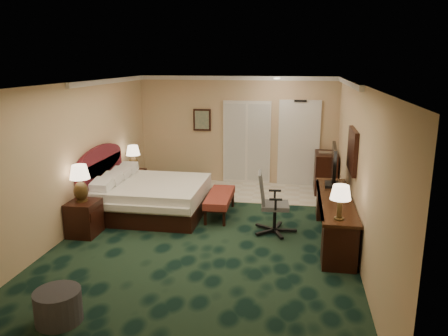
% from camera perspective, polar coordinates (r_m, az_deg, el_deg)
% --- Properties ---
extents(floor, '(5.00, 7.50, 0.00)m').
position_cam_1_polar(floor, '(7.89, -2.11, -9.08)').
color(floor, black).
rests_on(floor, ground).
extents(ceiling, '(5.00, 7.50, 0.00)m').
position_cam_1_polar(ceiling, '(7.27, -2.31, 10.91)').
color(ceiling, white).
rests_on(ceiling, wall_back).
extents(wall_back, '(5.00, 0.00, 2.70)m').
position_cam_1_polar(wall_back, '(11.09, 1.74, 4.94)').
color(wall_back, '#DDAD84').
rests_on(wall_back, ground).
extents(wall_front, '(5.00, 0.00, 2.70)m').
position_cam_1_polar(wall_front, '(4.06, -13.24, -11.71)').
color(wall_front, '#DDAD84').
rests_on(wall_front, ground).
extents(wall_left, '(0.00, 7.50, 2.70)m').
position_cam_1_polar(wall_left, '(8.33, -19.30, 1.14)').
color(wall_left, '#DDAD84').
rests_on(wall_left, ground).
extents(wall_right, '(0.00, 7.50, 2.70)m').
position_cam_1_polar(wall_right, '(7.38, 17.16, -0.26)').
color(wall_right, '#DDAD84').
rests_on(wall_right, ground).
extents(crown_molding, '(5.00, 7.50, 0.10)m').
position_cam_1_polar(crown_molding, '(7.27, -2.30, 10.52)').
color(crown_molding, white).
rests_on(crown_molding, wall_back).
extents(tile_patch, '(3.20, 1.70, 0.01)m').
position_cam_1_polar(tile_patch, '(10.48, 5.93, -3.21)').
color(tile_patch, beige).
rests_on(tile_patch, ground).
extents(headboard, '(0.12, 2.00, 1.40)m').
position_cam_1_polar(headboard, '(9.32, -15.74, -1.41)').
color(headboard, '#50111B').
rests_on(headboard, ground).
extents(entry_door, '(1.02, 0.06, 2.18)m').
position_cam_1_polar(entry_door, '(11.02, 9.73, 3.10)').
color(entry_door, white).
rests_on(entry_door, ground).
extents(closet_doors, '(1.20, 0.06, 2.10)m').
position_cam_1_polar(closet_doors, '(11.07, 2.98, 3.34)').
color(closet_doors, silver).
rests_on(closet_doors, ground).
extents(wall_art, '(0.45, 0.06, 0.55)m').
position_cam_1_polar(wall_art, '(11.18, -2.88, 6.29)').
color(wall_art, '#4F6E62').
rests_on(wall_art, wall_back).
extents(wall_mirror, '(0.05, 0.95, 0.75)m').
position_cam_1_polar(wall_mirror, '(7.92, 16.44, 2.20)').
color(wall_mirror, white).
rests_on(wall_mirror, wall_right).
extents(bed, '(2.07, 1.92, 0.66)m').
position_cam_1_polar(bed, '(9.09, -9.22, -3.88)').
color(bed, white).
rests_on(bed, ground).
extents(nightstand_near, '(0.50, 0.57, 0.62)m').
position_cam_1_polar(nightstand_near, '(8.30, -17.81, -6.26)').
color(nightstand_near, black).
rests_on(nightstand_near, ground).
extents(nightstand_far, '(0.44, 0.51, 0.55)m').
position_cam_1_polar(nightstand_far, '(10.57, -11.58, -1.75)').
color(nightstand_far, black).
rests_on(nightstand_far, ground).
extents(lamp_near, '(0.39, 0.39, 0.67)m').
position_cam_1_polar(lamp_near, '(8.15, -18.25, -1.90)').
color(lamp_near, black).
rests_on(lamp_near, nightstand_near).
extents(lamp_far, '(0.37, 0.37, 0.61)m').
position_cam_1_polar(lamp_far, '(10.37, -11.76, 1.25)').
color(lamp_far, black).
rests_on(lamp_far, nightstand_far).
extents(bed_bench, '(0.50, 1.35, 0.45)m').
position_cam_1_polar(bed_bench, '(8.88, -0.55, -4.81)').
color(bed_bench, maroon).
rests_on(bed_bench, ground).
extents(ottoman, '(0.74, 0.74, 0.40)m').
position_cam_1_polar(ottoman, '(5.86, -20.83, -16.51)').
color(ottoman, '#2C2D34').
rests_on(ottoman, ground).
extents(desk, '(0.57, 2.64, 0.76)m').
position_cam_1_polar(desk, '(7.93, 14.18, -6.44)').
color(desk, black).
rests_on(desk, ground).
extents(tv, '(0.13, 1.00, 0.78)m').
position_cam_1_polar(tv, '(8.43, 14.13, 0.26)').
color(tv, black).
rests_on(tv, desk).
extents(desk_lamp, '(0.34, 0.34, 0.54)m').
position_cam_1_polar(desk_lamp, '(6.70, 14.93, -4.35)').
color(desk_lamp, black).
rests_on(desk_lamp, desk).
extents(desk_chair, '(0.70, 0.67, 1.13)m').
position_cam_1_polar(desk_chair, '(7.98, 6.69, -4.56)').
color(desk_chair, '#525253').
rests_on(desk_chair, ground).
extents(minibar, '(0.50, 0.90, 0.95)m').
position_cam_1_polar(minibar, '(10.65, 13.09, -0.60)').
color(minibar, black).
rests_on(minibar, ground).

